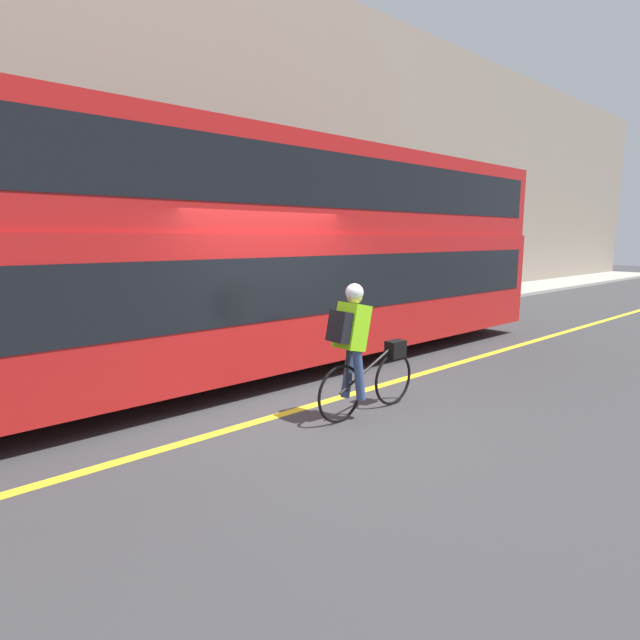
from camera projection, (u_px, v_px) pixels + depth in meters
ground_plane at (307, 409)px, 6.35m from camera, size 80.00×80.00×0.00m
road_center_line at (304, 408)px, 6.39m from camera, size 50.00×0.14×0.01m
sidewalk_curb at (143, 341)px, 10.22m from camera, size 60.00×2.34×0.11m
building_facade at (105, 127)px, 10.48m from camera, size 60.00×0.30×8.92m
bus at (284, 247)px, 8.31m from camera, size 11.51×2.60×3.62m
cyclist_on_bike at (359, 346)px, 5.96m from camera, size 1.65×0.32×1.63m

